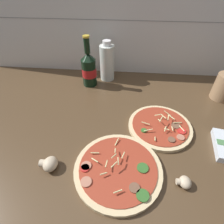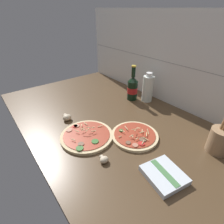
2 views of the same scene
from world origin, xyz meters
The scene contains 10 objects.
counter_slab centered at (0.00, 0.00, 1.25)cm, with size 160.00×90.00×2.50cm.
tile_backsplash centered at (0.00, 45.50, 30.00)cm, with size 160.00×1.13×60.00cm.
pizza_near centered at (4.73, -19.07, 3.35)cm, with size 27.03×27.03×4.60cm.
pizza_far centered at (19.70, 0.70, 3.33)cm, with size 24.18×24.18×4.90cm.
beer_bottle centered at (-13.13, 29.81, 11.25)cm, with size 7.26×7.26×24.63cm.
oil_bottle centered at (-4.85, 36.44, 11.93)cm, with size 7.44×7.44×20.52cm.
mushroom_left centered at (-16.38, -19.93, 4.33)cm, with size 5.49×5.23×3.66cm.
mushroom_right centered at (23.91, -21.86, 3.89)cm, with size 4.17×3.97×2.78cm.
utensil_crock centered at (50.32, 23.51, 8.75)cm, with size 9.49×9.49×19.95cm.
dish_towel centered at (44.85, -7.84, 3.71)cm, with size 17.39×16.20×2.56cm.
Camera 2 is at (68.66, -52.25, 59.97)cm, focal length 28.00 mm.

